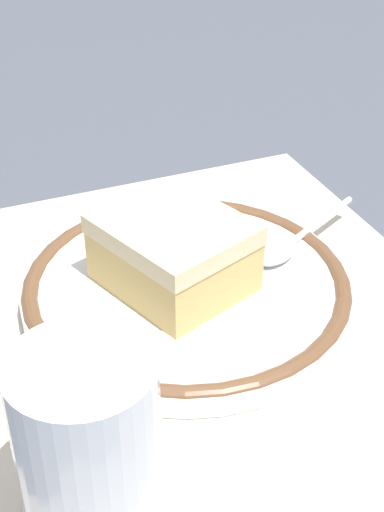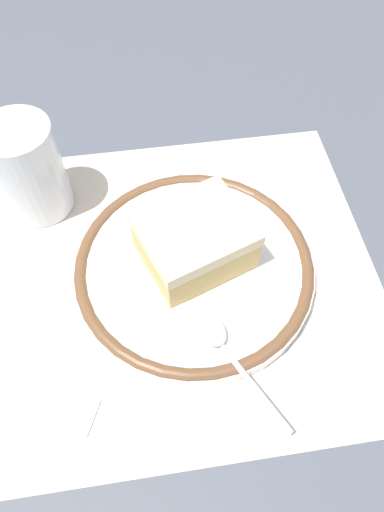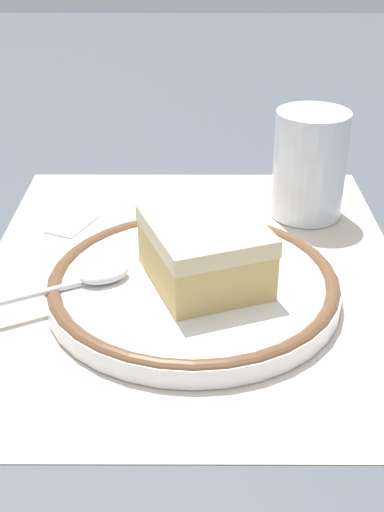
{
  "view_description": "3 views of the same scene",
  "coord_description": "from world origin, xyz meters",
  "px_view_note": "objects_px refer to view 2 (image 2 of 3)",
  "views": [
    {
      "loc": [
        0.35,
        -0.15,
        0.32
      ],
      "look_at": [
        -0.04,
        0.0,
        0.04
      ],
      "focal_mm": 52.1,
      "sensor_mm": 36.0,
      "label": 1
    },
    {
      "loc": [
        -0.0,
        0.23,
        0.39
      ],
      "look_at": [
        -0.04,
        0.0,
        0.04
      ],
      "focal_mm": 32.45,
      "sensor_mm": 36.0,
      "label": 2
    },
    {
      "loc": [
        -0.48,
        0.0,
        0.29
      ],
      "look_at": [
        -0.04,
        0.0,
        0.04
      ],
      "focal_mm": 47.9,
      "sensor_mm": 36.0,
      "label": 3
    }
  ],
  "objects_px": {
    "cake_slice": "(192,241)",
    "sugar_packet": "(61,410)",
    "plate": "(192,271)",
    "cup": "(28,175)",
    "spoon": "(213,338)"
  },
  "relations": [
    {
      "from": "cake_slice",
      "to": "sugar_packet",
      "type": "relative_size",
      "value": 2.31
    },
    {
      "from": "plate",
      "to": "cake_slice",
      "type": "distance_m",
      "value": 0.03
    },
    {
      "from": "cake_slice",
      "to": "cup",
      "type": "xyz_separation_m",
      "value": [
        0.15,
        -0.1,
        0.0
      ]
    },
    {
      "from": "plate",
      "to": "cup",
      "type": "relative_size",
      "value": 2.24
    },
    {
      "from": "plate",
      "to": "cake_slice",
      "type": "bearing_deg",
      "value": -98.3
    },
    {
      "from": "cake_slice",
      "to": "plate",
      "type": "bearing_deg",
      "value": 81.7
    },
    {
      "from": "spoon",
      "to": "cup",
      "type": "distance_m",
      "value": 0.24
    },
    {
      "from": "cake_slice",
      "to": "sugar_packet",
      "type": "height_order",
      "value": "cake_slice"
    },
    {
      "from": "plate",
      "to": "spoon",
      "type": "distance_m",
      "value": 0.08
    },
    {
      "from": "plate",
      "to": "cake_slice",
      "type": "xyz_separation_m",
      "value": [
        -0.0,
        -0.01,
        0.03
      ]
    },
    {
      "from": "cup",
      "to": "spoon",
      "type": "bearing_deg",
      "value": 129.6
    },
    {
      "from": "cup",
      "to": "sugar_packet",
      "type": "distance_m",
      "value": 0.23
    },
    {
      "from": "plate",
      "to": "cup",
      "type": "height_order",
      "value": "cup"
    },
    {
      "from": "plate",
      "to": "cup",
      "type": "bearing_deg",
      "value": -37.38
    },
    {
      "from": "cake_slice",
      "to": "spoon",
      "type": "bearing_deg",
      "value": 93.47
    }
  ]
}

